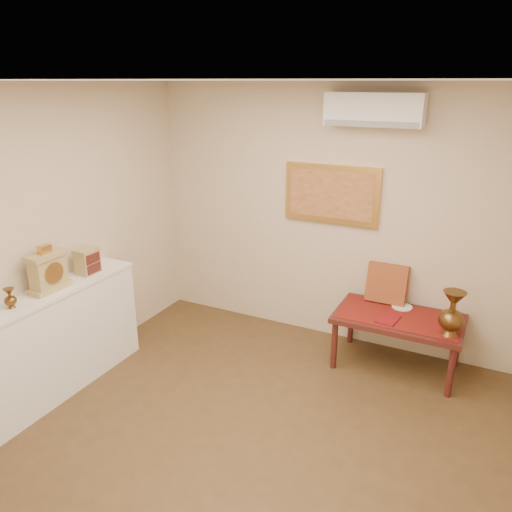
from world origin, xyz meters
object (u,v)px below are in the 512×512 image
Objects in this scene: brass_urn_tall at (453,309)px; mantel_clock at (48,271)px; display_ledge at (45,347)px; wooden_chest at (87,261)px; low_table at (398,323)px.

mantel_clock is at bearing -153.66° from brass_urn_tall.
mantel_clock is at bearing 88.03° from display_ledge.
mantel_clock reaches higher than wooden_chest.
display_ledge is 3.27m from low_table.
low_table is at bearing 33.06° from mantel_clock.
low_table is at bearing 159.31° from brass_urn_tall.
brass_urn_tall is 3.35m from wooden_chest.
brass_urn_tall is at bearing -20.69° from low_table.
brass_urn_tall is 0.60m from low_table.
wooden_chest is (-0.00, 0.46, -0.05)m from mantel_clock.
brass_urn_tall reaches higher than display_ledge.
low_table is at bearing 25.62° from wooden_chest.
display_ledge is 4.93× the size of mantel_clock.
wooden_chest is at bearing 90.37° from mantel_clock.
wooden_chest is at bearing -154.38° from low_table.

